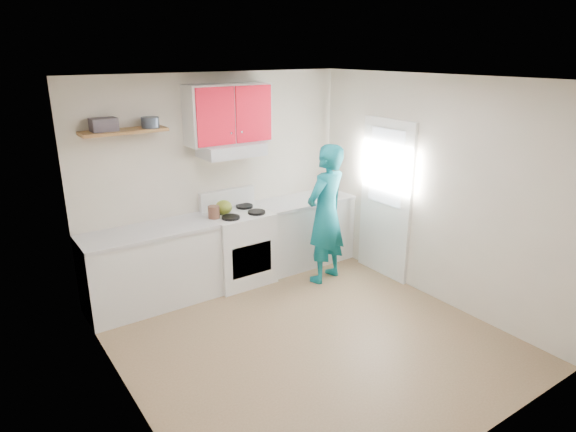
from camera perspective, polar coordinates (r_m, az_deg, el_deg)
floor at (r=5.34m, az=2.09°, el=-13.66°), size 3.80×3.80×0.00m
ceiling at (r=4.53m, az=2.48°, el=15.42°), size 3.60×3.80×0.04m
back_wall at (r=6.34m, az=-8.10°, el=4.23°), size 3.60×0.04×2.60m
front_wall at (r=3.57m, az=21.07°, el=-8.44°), size 3.60×0.04×2.60m
left_wall at (r=4.03m, az=-18.76°, el=-5.01°), size 0.04×3.80×2.60m
right_wall at (r=5.99m, az=16.21°, el=2.83°), size 0.04×3.80×2.60m
door at (r=6.49m, az=11.13°, el=1.88°), size 0.05×0.85×2.05m
door_glass at (r=6.37m, az=11.19°, el=5.51°), size 0.01×0.55×0.95m
counter_left at (r=5.98m, az=-15.37°, el=-5.80°), size 1.52×0.60×0.90m
counter_right at (r=6.91m, az=1.81°, el=-1.76°), size 1.32×0.60×0.90m
stove at (r=6.37m, az=-5.63°, el=-3.57°), size 0.76×0.65×0.92m
range_hood at (r=6.11m, az=-6.48°, el=7.55°), size 0.76×0.44×0.15m
upper_cabinets at (r=6.09m, az=-6.88°, el=11.56°), size 1.02×0.33×0.70m
shelf at (r=5.65m, az=-18.31°, el=9.21°), size 0.90×0.30×0.04m
books at (r=5.59m, az=-20.38°, el=9.80°), size 0.27×0.19×0.14m
tin at (r=5.69m, az=-15.52°, el=10.30°), size 0.23×0.23×0.12m
kettle at (r=6.15m, az=-7.39°, el=0.99°), size 0.23×0.23×0.18m
crock at (r=6.03m, az=-8.50°, el=0.34°), size 0.18×0.18×0.17m
cutting_board at (r=6.57m, az=-1.00°, el=1.38°), size 0.38×0.31×0.02m
silicone_mat at (r=6.91m, az=4.28°, el=2.14°), size 0.35×0.30×0.01m
person at (r=6.25m, az=4.36°, el=0.22°), size 0.74×0.58×1.78m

